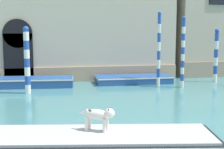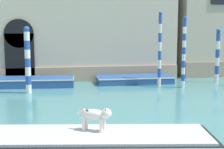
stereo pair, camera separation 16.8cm
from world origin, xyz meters
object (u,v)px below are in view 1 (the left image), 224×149
at_px(boat_moored_near_palazzo, 31,82).
at_px(mooring_pole_0, 183,52).
at_px(boat_foreground, 45,145).
at_px(dog_on_deck, 99,115).
at_px(boat_moored_far, 133,79).
at_px(mooring_pole_5, 27,60).
at_px(mooring_pole_3, 159,49).
at_px(mooring_pole_4, 216,55).

xyz_separation_m(boat_moored_near_palazzo, mooring_pole_0, (8.31, -1.97, 1.71)).
height_order(boat_foreground, boat_moored_near_palazzo, boat_foreground).
distance_m(boat_foreground, boat_moored_near_palazzo, 10.56).
height_order(boat_foreground, dog_on_deck, dog_on_deck).
distance_m(boat_foreground, boat_moored_far, 11.89).
bearing_deg(boat_foreground, boat_moored_near_palazzo, 104.76).
xyz_separation_m(boat_moored_far, mooring_pole_5, (-6.13, -2.07, 1.47)).
distance_m(dog_on_deck, boat_moored_far, 11.42).
distance_m(boat_moored_near_palazzo, boat_moored_far, 6.05).
relative_size(boat_foreground, boat_moored_near_palazzo, 1.79).
distance_m(boat_moored_near_palazzo, mooring_pole_3, 7.50).
bearing_deg(dog_on_deck, boat_moored_far, 100.62).
xyz_separation_m(dog_on_deck, mooring_pole_3, (5.05, 9.32, 1.13)).
relative_size(dog_on_deck, boat_moored_far, 0.18).
height_order(boat_moored_far, mooring_pole_0, mooring_pole_0).
bearing_deg(mooring_pole_0, mooring_pole_4, 25.64).
bearing_deg(mooring_pole_0, mooring_pole_3, 147.99).
bearing_deg(dog_on_deck, mooring_pole_3, 92.40).
bearing_deg(mooring_pole_3, mooring_pole_0, -32.01).
bearing_deg(mooring_pole_5, mooring_pole_3, 5.52).
height_order(boat_moored_near_palazzo, boat_moored_far, boat_moored_near_palazzo).
bearing_deg(dog_on_deck, boat_moored_near_palazzo, 132.13).
bearing_deg(mooring_pole_3, boat_moored_near_palazzo, 170.11).
xyz_separation_m(mooring_pole_3, mooring_pole_4, (3.99, 0.65, -0.46)).
relative_size(boat_foreground, mooring_pole_3, 2.04).
distance_m(mooring_pole_3, mooring_pole_4, 4.06).
bearing_deg(mooring_pole_4, mooring_pole_0, -154.36).
xyz_separation_m(boat_foreground, mooring_pole_0, (7.53, 8.57, 1.67)).
distance_m(dog_on_deck, boat_moored_near_palazzo, 10.81).
height_order(boat_foreground, boat_moored_far, boat_foreground).
relative_size(dog_on_deck, mooring_pole_3, 0.20).
bearing_deg(boat_foreground, mooring_pole_3, 66.04).
bearing_deg(mooring_pole_3, boat_moored_far, 129.16).
xyz_separation_m(boat_moored_near_palazzo, mooring_pole_5, (-0.09, -1.95, 1.43)).
xyz_separation_m(boat_moored_far, mooring_pole_4, (5.10, -0.72, 1.43)).
height_order(dog_on_deck, mooring_pole_4, mooring_pole_4).
distance_m(mooring_pole_3, mooring_pole_5, 7.29).
bearing_deg(mooring_pole_5, boat_moored_far, 18.63).
bearing_deg(boat_moored_near_palazzo, boat_moored_far, 6.77).
height_order(boat_foreground, mooring_pole_5, mooring_pole_5).
distance_m(boat_moored_near_palazzo, mooring_pole_5, 2.42).
distance_m(mooring_pole_0, mooring_pole_3, 1.36).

